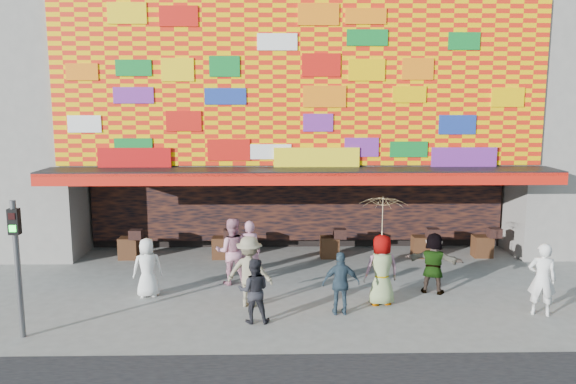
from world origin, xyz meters
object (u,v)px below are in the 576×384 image
at_px(ped_d, 250,271).
at_px(ped_g, 382,270).
at_px(ped_i, 232,251).
at_px(parasol, 383,217).
at_px(ped_f, 433,263).
at_px(ped_h, 542,279).
at_px(ped_b, 249,251).
at_px(signal_left, 17,253).
at_px(ped_a, 148,268).
at_px(ped_c, 254,291).
at_px(ped_e, 341,283).

xyz_separation_m(ped_d, ped_g, (3.28, 0.04, 0.01)).
xyz_separation_m(ped_i, parasol, (3.86, -1.70, 1.30)).
bearing_deg(ped_f, ped_d, 30.88).
xyz_separation_m(ped_g, ped_h, (3.67, -0.76, -0.02)).
xyz_separation_m(ped_f, parasol, (-1.53, -0.84, 1.41)).
height_order(ped_b, ped_g, ped_g).
relative_size(ped_f, parasol, 0.81).
bearing_deg(ped_i, ped_f, 167.66).
distance_m(signal_left, ped_g, 8.35).
distance_m(ped_a, ped_b, 2.84).
bearing_deg(ped_h, ped_f, -18.03).
bearing_deg(ped_c, ped_a, -31.88).
xyz_separation_m(ped_e, ped_i, (-2.77, 2.34, 0.16)).
relative_size(ped_e, parasol, 0.76).
bearing_deg(ped_h, ped_a, 10.25).
distance_m(ped_a, ped_g, 6.00).
xyz_separation_m(ped_c, ped_f, (4.66, 1.92, 0.06)).
bearing_deg(ped_a, ped_f, 165.33).
xyz_separation_m(ped_a, ped_h, (9.62, -1.45, 0.10)).
height_order(ped_e, ped_f, ped_f).
bearing_deg(ped_a, ped_e, 148.94).
height_order(ped_f, ped_g, ped_g).
bearing_deg(ped_a, ped_h, 155.60).
bearing_deg(ped_d, ped_i, -59.29).
distance_m(ped_b, ped_f, 5.02).
height_order(signal_left, ped_f, signal_left).
xyz_separation_m(ped_h, ped_i, (-7.52, 2.46, 0.05)).
xyz_separation_m(ped_e, ped_f, (2.61, 1.48, 0.05)).
bearing_deg(ped_g, signal_left, 1.98).
bearing_deg(ped_b, ped_e, 137.24).
bearing_deg(ped_a, ped_b, -171.07).
bearing_deg(signal_left, ped_c, 8.47).
bearing_deg(ped_g, ped_i, -34.53).
bearing_deg(signal_left, ped_g, 12.70).
bearing_deg(signal_left, ped_e, 9.60).
bearing_deg(ped_c, signal_left, 8.73).
relative_size(signal_left, ped_e, 1.97).
bearing_deg(ped_d, ped_g, -166.95).
relative_size(ped_b, ped_i, 0.95).
xyz_separation_m(ped_b, ped_f, (4.91, -1.04, -0.06)).
xyz_separation_m(ped_b, ped_d, (0.10, -1.92, 0.01)).
bearing_deg(ped_g, ped_f, -161.99).
relative_size(signal_left, ped_g, 1.68).
relative_size(ped_c, ped_e, 0.99).
distance_m(ped_f, ped_h, 2.67).
bearing_deg(ped_e, ped_f, -151.86).
relative_size(ped_d, ped_h, 1.01).
bearing_deg(ped_d, ped_b, -74.61).
xyz_separation_m(ped_a, ped_f, (7.49, 0.15, 0.04)).
bearing_deg(signal_left, ped_f, 15.47).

